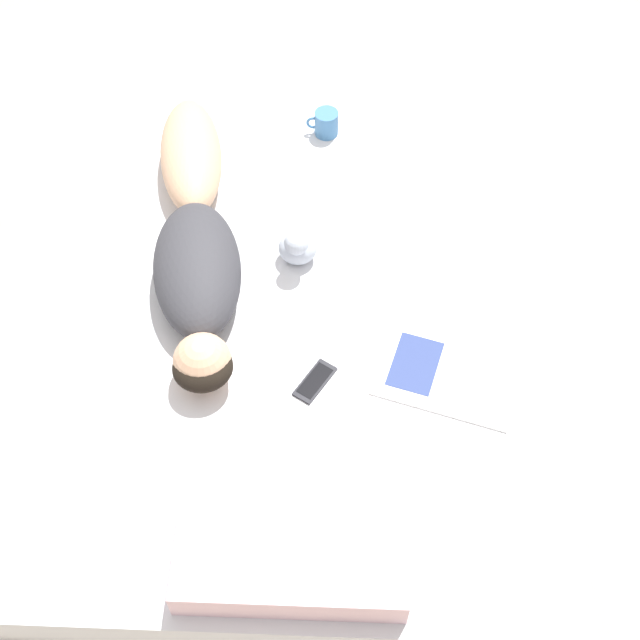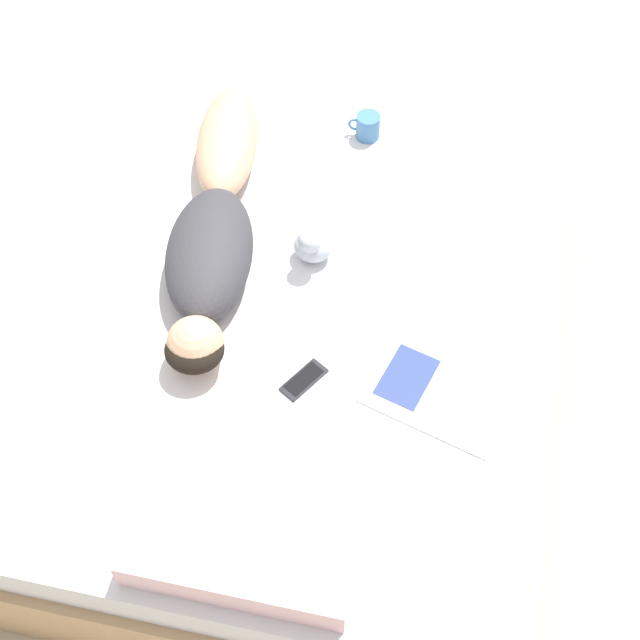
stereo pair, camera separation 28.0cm
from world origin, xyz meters
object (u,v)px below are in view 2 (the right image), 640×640
Objects in this scene: open_magazine at (437,391)px; cell_phone at (304,380)px; person at (214,223)px; coffee_mug at (368,126)px.

open_magazine is 0.41m from cell_phone.
open_magazine and cell_phone have the same top height.
person is at bearing -17.79° from cell_phone.
coffee_mug is 0.73× the size of cell_phone.
open_magazine is at bearing 142.52° from person.
coffee_mug is at bearing -58.07° from cell_phone.
coffee_mug reaches higher than cell_phone.
cell_phone is at bearing 121.25° from person.
person is at bearing -12.03° from open_magazine.
cell_phone is at bearing 22.60° from open_magazine.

